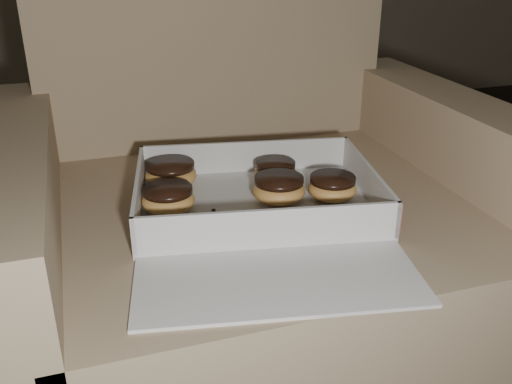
% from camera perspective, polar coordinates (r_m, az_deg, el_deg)
% --- Properties ---
extents(armchair, '(0.89, 0.75, 0.93)m').
position_cam_1_polar(armchair, '(1.08, -0.55, -5.08)').
color(armchair, '#8C7A59').
rests_on(armchair, floor).
extents(bakery_box, '(0.45, 0.50, 0.06)m').
position_cam_1_polar(bakery_box, '(0.89, 0.54, -1.92)').
color(bakery_box, silver).
rests_on(bakery_box, armchair).
extents(donut_a, '(0.08, 0.08, 0.04)m').
position_cam_1_polar(donut_a, '(0.90, -8.77, -0.66)').
color(donut_a, gold).
rests_on(donut_a, bakery_box).
extents(donut_b, '(0.08, 0.08, 0.04)m').
position_cam_1_polar(donut_b, '(0.94, 7.64, 0.51)').
color(donut_b, gold).
rests_on(donut_b, bakery_box).
extents(donut_c, '(0.09, 0.09, 0.04)m').
position_cam_1_polar(donut_c, '(0.99, -8.52, 1.81)').
color(donut_c, gold).
rests_on(donut_c, bakery_box).
extents(donut_d, '(0.07, 0.07, 0.04)m').
position_cam_1_polar(donut_d, '(1.00, 1.95, 2.10)').
color(donut_d, gold).
rests_on(donut_d, bakery_box).
extents(donut_e, '(0.09, 0.09, 0.04)m').
position_cam_1_polar(donut_e, '(0.93, 2.30, 0.35)').
color(donut_e, gold).
rests_on(donut_e, bakery_box).
extents(crumb_a, '(0.01, 0.01, 0.00)m').
position_cam_1_polar(crumb_a, '(0.81, -2.73, -5.05)').
color(crumb_a, black).
rests_on(crumb_a, bakery_box).
extents(crumb_b, '(0.01, 0.01, 0.00)m').
position_cam_1_polar(crumb_b, '(0.91, -9.71, -1.87)').
color(crumb_b, black).
rests_on(crumb_b, bakery_box).
extents(crumb_c, '(0.01, 0.01, 0.00)m').
position_cam_1_polar(crumb_c, '(0.90, -4.27, -1.80)').
color(crumb_c, black).
rests_on(crumb_c, bakery_box).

